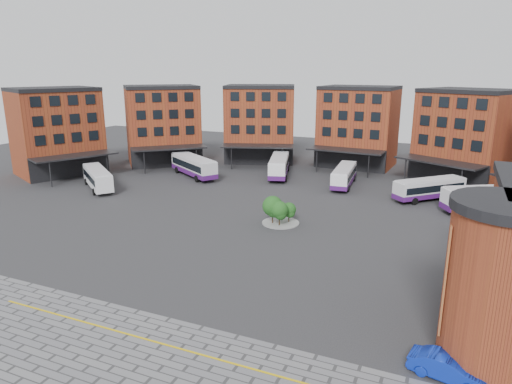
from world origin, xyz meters
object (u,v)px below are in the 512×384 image
at_px(tree_island, 278,210).
at_px(bus_f, 489,199).
at_px(bus_c, 279,166).
at_px(bus_d, 344,176).
at_px(bus_a, 98,177).
at_px(bus_b, 194,166).
at_px(blue_car, 449,368).
at_px(bus_e, 430,189).

bearing_deg(tree_island, bus_f, 33.46).
height_order(bus_c, bus_f, bus_c).
bearing_deg(bus_d, bus_a, -158.25).
relative_size(tree_island, bus_f, 0.38).
distance_m(bus_b, blue_car, 56.39).
relative_size(bus_b, bus_c, 0.95).
relative_size(bus_f, blue_car, 2.53).
distance_m(bus_c, bus_f, 32.47).
bearing_deg(bus_c, blue_car, -75.10).
bearing_deg(bus_a, tree_island, -60.50).
height_order(tree_island, bus_b, bus_b).
height_order(bus_b, bus_e, bus_b).
bearing_deg(blue_car, bus_a, 73.01).
distance_m(tree_island, blue_car, 28.82).
distance_m(tree_island, bus_e, 23.76).
distance_m(bus_a, bus_c, 29.05).
bearing_deg(bus_b, tree_island, -95.22).
distance_m(tree_island, bus_a, 31.17).
height_order(bus_b, blue_car, bus_b).
bearing_deg(bus_a, bus_f, -41.12).
relative_size(bus_a, bus_b, 0.87).
xyz_separation_m(bus_c, bus_f, (31.41, -8.25, -0.03)).
xyz_separation_m(tree_island, bus_a, (-30.85, 4.47, 0.02)).
height_order(bus_b, bus_c, bus_b).
bearing_deg(bus_a, bus_d, -25.99).
xyz_separation_m(bus_d, blue_car, (16.10, -42.79, -0.88)).
bearing_deg(tree_island, bus_c, 110.49).
bearing_deg(bus_a, blue_car, -79.95).
xyz_separation_m(bus_d, bus_f, (19.85, -6.09, 0.16)).
height_order(bus_a, bus_c, bus_c).
bearing_deg(bus_c, tree_island, -86.22).
height_order(bus_e, bus_f, bus_f).
bearing_deg(bus_b, blue_car, -100.51).
bearing_deg(bus_d, bus_b, -175.69).
xyz_separation_m(bus_f, blue_car, (-3.75, -36.69, -1.04)).
xyz_separation_m(bus_c, bus_d, (11.56, -2.15, -0.19)).
bearing_deg(bus_b, bus_a, 177.92).
distance_m(tree_island, bus_b, 27.81).
bearing_deg(tree_island, bus_d, 82.26).
height_order(bus_d, bus_f, bus_f).
relative_size(bus_d, bus_f, 0.94).
distance_m(bus_d, bus_e, 13.00).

